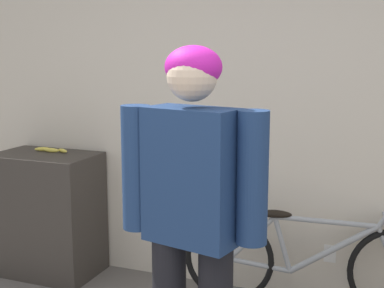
# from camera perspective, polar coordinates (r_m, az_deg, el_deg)

# --- Properties ---
(wall_back) EXTENTS (8.00, 0.07, 2.60)m
(wall_back) POSITION_cam_1_polar(r_m,az_deg,el_deg) (3.71, 6.75, 3.57)
(wall_back) COLOR beige
(wall_back) RESTS_ON ground_plane
(side_shelf) EXTENTS (0.77, 0.49, 0.94)m
(side_shelf) POSITION_cam_1_polar(r_m,az_deg,el_deg) (4.29, -15.15, -7.19)
(side_shelf) COLOR #38332D
(side_shelf) RESTS_ON ground_plane
(person) EXTENTS (0.70, 0.31, 1.73)m
(person) POSITION_cam_1_polar(r_m,az_deg,el_deg) (2.47, 0.01, -6.59)
(person) COLOR black
(person) RESTS_ON ground_plane
(bicycle) EXTENTS (1.69, 0.46, 0.69)m
(bicycle) POSITION_cam_1_polar(r_m,az_deg,el_deg) (3.68, 12.44, -12.22)
(bicycle) COLOR black
(bicycle) RESTS_ON ground_plane
(banana) EXTENTS (0.31, 0.08, 0.03)m
(banana) POSITION_cam_1_polar(r_m,az_deg,el_deg) (4.23, -14.75, -0.61)
(banana) COLOR #EAD64C
(banana) RESTS_ON side_shelf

